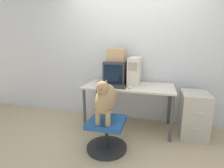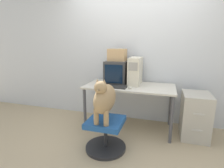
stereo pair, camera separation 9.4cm
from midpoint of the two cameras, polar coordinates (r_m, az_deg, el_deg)
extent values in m
plane|color=tan|center=(2.93, 4.88, -16.94)|extent=(12.00, 12.00, 0.00)
cube|color=silver|center=(3.33, 8.29, 10.12)|extent=(8.00, 0.05, 2.60)
cube|color=beige|center=(2.99, 6.66, -0.76)|extent=(1.49, 0.74, 0.03)
cylinder|color=#4C4C51|center=(3.02, -7.95, -8.33)|extent=(0.05, 0.05, 0.74)
cylinder|color=#4C4C51|center=(2.77, 19.77, -11.01)|extent=(0.05, 0.05, 0.74)
cylinder|color=#4C4C51|center=(3.57, -3.66, -4.82)|extent=(0.05, 0.05, 0.74)
cylinder|color=#4C4C51|center=(3.36, 19.33, -6.69)|extent=(0.05, 0.05, 0.74)
cube|color=#383838|center=(3.13, 2.56, 3.93)|extent=(0.38, 0.44, 0.40)
cube|color=black|center=(2.91, 1.43, 3.26)|extent=(0.31, 0.01, 0.31)
cube|color=beige|center=(3.05, 8.53, 4.22)|extent=(0.19, 0.46, 0.47)
cube|color=#9E998E|center=(2.80, 7.87, 5.65)|extent=(0.14, 0.01, 0.13)
cube|color=#2D2D2D|center=(2.83, 0.96, -0.87)|extent=(0.47, 0.17, 0.02)
cube|color=#292928|center=(2.83, 0.96, -0.59)|extent=(0.43, 0.14, 0.00)
ellipsoid|color=beige|center=(2.76, 6.90, -1.21)|extent=(0.07, 0.05, 0.04)
cylinder|color=#262628|center=(2.65, -0.98, -19.91)|extent=(0.57, 0.57, 0.04)
cylinder|color=#262628|center=(2.55, -1.00, -16.40)|extent=(0.05, 0.05, 0.33)
cube|color=#1E4C8C|center=(2.46, -1.01, -12.31)|extent=(0.48, 0.48, 0.07)
ellipsoid|color=#9E7F56|center=(2.33, -1.10, -4.81)|extent=(0.24, 0.58, 0.38)
cylinder|color=#9E7F56|center=(2.28, -3.97, -10.61)|extent=(0.07, 0.07, 0.21)
cylinder|color=#9E7F56|center=(2.24, -0.69, -11.03)|extent=(0.07, 0.07, 0.21)
sphere|color=#9E7F56|center=(2.13, -2.44, -1.16)|extent=(0.16, 0.16, 0.16)
cone|color=brown|center=(2.07, -3.11, -1.97)|extent=(0.07, 0.08, 0.07)
cone|color=#9E7F56|center=(2.14, -3.52, 0.77)|extent=(0.06, 0.06, 0.07)
cone|color=#9E7F56|center=(2.11, -1.24, 0.62)|extent=(0.06, 0.06, 0.07)
torus|color=red|center=(2.17, -2.25, -2.60)|extent=(0.12, 0.12, 0.02)
cube|color=#B7B2A3|center=(3.11, 26.26, -9.18)|extent=(0.41, 0.53, 0.71)
cube|color=beige|center=(2.82, 27.35, -8.86)|extent=(0.14, 0.01, 0.02)
cube|color=beige|center=(2.92, 26.83, -13.43)|extent=(0.14, 0.01, 0.02)
cube|color=tan|center=(3.09, 2.61, 9.48)|extent=(0.30, 0.24, 0.21)
cube|color=beige|center=(3.09, 2.63, 11.44)|extent=(0.04, 0.23, 0.00)
camera|label=1|loc=(0.05, -89.01, 0.23)|focal=28.00mm
camera|label=2|loc=(0.05, 90.99, -0.23)|focal=28.00mm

